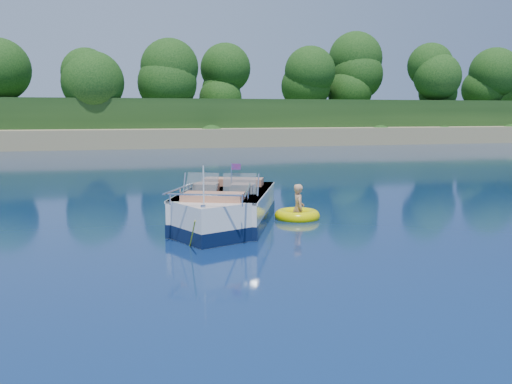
# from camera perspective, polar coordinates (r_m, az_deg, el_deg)

# --- Properties ---
(ground) EXTENTS (160.00, 160.00, 0.00)m
(ground) POSITION_cam_1_polar(r_m,az_deg,el_deg) (11.54, -2.84, -6.18)
(ground) COLOR #091641
(ground) RESTS_ON ground
(shoreline) EXTENTS (170.00, 59.00, 6.00)m
(shoreline) POSITION_cam_1_polar(r_m,az_deg,el_deg) (74.74, -14.13, 6.29)
(shoreline) COLOR tan
(shoreline) RESTS_ON ground
(treeline) EXTENTS (150.00, 7.12, 8.19)m
(treeline) POSITION_cam_1_polar(r_m,az_deg,el_deg) (52.05, -13.37, 10.74)
(treeline) COLOR #302010
(treeline) RESTS_ON ground
(motorboat) EXTENTS (3.53, 5.51, 1.96)m
(motorboat) POSITION_cam_1_polar(r_m,az_deg,el_deg) (14.18, -3.26, -1.96)
(motorboat) COLOR white
(motorboat) RESTS_ON ground
(tow_tube) EXTENTS (1.23, 1.23, 0.32)m
(tow_tube) POSITION_cam_1_polar(r_m,az_deg,el_deg) (15.30, 4.14, -2.36)
(tow_tube) COLOR #FFF800
(tow_tube) RESTS_ON ground
(boy) EXTENTS (0.39, 0.75, 1.43)m
(boy) POSITION_cam_1_polar(r_m,az_deg,el_deg) (15.34, 4.21, -2.65)
(boy) COLOR tan
(boy) RESTS_ON ground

